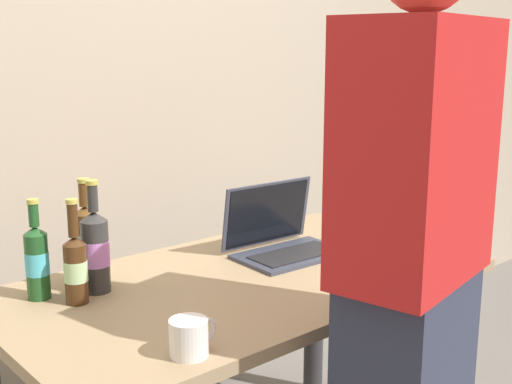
% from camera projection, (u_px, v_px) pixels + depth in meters
% --- Properties ---
extents(desk, '(1.43, 0.80, 0.75)m').
position_uv_depth(desk, '(244.00, 320.00, 1.97)').
color(desk, '#9E8460').
rests_on(desk, ground).
extents(laptop, '(0.36, 0.28, 0.23)m').
position_uv_depth(laptop, '(282.00, 238.00, 2.16)').
color(laptop, '#383D4C').
rests_on(laptop, desk).
extents(beer_bottle_brown, '(0.06, 0.06, 0.27)m').
position_uv_depth(beer_bottle_brown, '(37.00, 260.00, 1.76)').
color(beer_bottle_brown, '#1E5123').
rests_on(beer_bottle_brown, desk).
extents(beer_bottle_dark, '(0.08, 0.08, 0.31)m').
position_uv_depth(beer_bottle_dark, '(95.00, 250.00, 1.81)').
color(beer_bottle_dark, '#333333').
rests_on(beer_bottle_dark, desk).
extents(beer_bottle_green, '(0.07, 0.07, 0.31)m').
position_uv_depth(beer_bottle_green, '(87.00, 242.00, 1.87)').
color(beer_bottle_green, brown).
rests_on(beer_bottle_green, desk).
extents(beer_bottle_amber, '(0.06, 0.06, 0.28)m').
position_uv_depth(beer_bottle_amber, '(76.00, 266.00, 1.73)').
color(beer_bottle_amber, '#472B14').
rests_on(beer_bottle_amber, desk).
extents(person_figure, '(0.44, 0.33, 1.70)m').
position_uv_depth(person_figure, '(408.00, 297.00, 1.49)').
color(person_figure, '#2D3347').
rests_on(person_figure, ground).
extents(coffee_mug, '(0.12, 0.09, 0.08)m').
position_uv_depth(coffee_mug, '(190.00, 337.00, 1.44)').
color(coffee_mug, white).
rests_on(coffee_mug, desk).
extents(back_wall, '(6.00, 0.10, 2.60)m').
position_uv_depth(back_wall, '(113.00, 80.00, 2.37)').
color(back_wall, tan).
rests_on(back_wall, ground).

